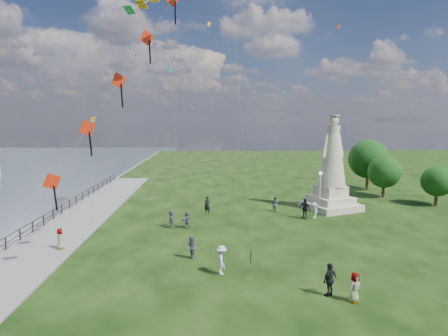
{
  "coord_description": "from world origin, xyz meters",
  "views": [
    {
      "loc": [
        -2.14,
        -19.73,
        9.09
      ],
      "look_at": [
        -1.0,
        8.0,
        5.5
      ],
      "focal_mm": 30.0,
      "sensor_mm": 36.0,
      "label": 1
    }
  ],
  "objects_px": {
    "lamppost": "(320,183)",
    "person_11": "(187,220)",
    "person_2": "(222,260)",
    "person_7": "(275,204)",
    "person_10": "(60,240)",
    "person_5": "(172,219)",
    "person_6": "(207,205)",
    "person_9": "(305,208)",
    "statue": "(332,174)",
    "person_4": "(355,287)",
    "person_3": "(330,280)",
    "person_8": "(314,211)",
    "person_1": "(191,248)"
  },
  "relations": [
    {
      "from": "person_2",
      "to": "person_9",
      "type": "relative_size",
      "value": 0.9
    },
    {
      "from": "person_1",
      "to": "person_4",
      "type": "height_order",
      "value": "person_1"
    },
    {
      "from": "person_1",
      "to": "person_9",
      "type": "distance_m",
      "value": 13.93
    },
    {
      "from": "person_7",
      "to": "person_9",
      "type": "xyz_separation_m",
      "value": [
        2.23,
        -2.83,
        0.2
      ]
    },
    {
      "from": "statue",
      "to": "person_8",
      "type": "xyz_separation_m",
      "value": [
        -2.71,
        -3.61,
        -2.86
      ]
    },
    {
      "from": "person_8",
      "to": "lamppost",
      "type": "bearing_deg",
      "value": 140.74
    },
    {
      "from": "person_4",
      "to": "person_2",
      "type": "bearing_deg",
      "value": 115.9
    },
    {
      "from": "person_5",
      "to": "person_6",
      "type": "distance_m",
      "value": 5.36
    },
    {
      "from": "person_1",
      "to": "person_2",
      "type": "height_order",
      "value": "person_2"
    },
    {
      "from": "person_3",
      "to": "person_6",
      "type": "bearing_deg",
      "value": -107.05
    },
    {
      "from": "statue",
      "to": "person_11",
      "type": "relative_size",
      "value": 6.48
    },
    {
      "from": "person_7",
      "to": "person_2",
      "type": "bearing_deg",
      "value": 122.03
    },
    {
      "from": "person_7",
      "to": "person_8",
      "type": "height_order",
      "value": "person_7"
    },
    {
      "from": "person_3",
      "to": "person_5",
      "type": "bearing_deg",
      "value": -91.14
    },
    {
      "from": "person_3",
      "to": "person_6",
      "type": "relative_size",
      "value": 1.02
    },
    {
      "from": "statue",
      "to": "person_6",
      "type": "bearing_deg",
      "value": 165.48
    },
    {
      "from": "person_10",
      "to": "person_7",
      "type": "bearing_deg",
      "value": -69.73
    },
    {
      "from": "statue",
      "to": "person_9",
      "type": "relative_size",
      "value": 4.93
    },
    {
      "from": "person_11",
      "to": "person_6",
      "type": "bearing_deg",
      "value": -165.61
    },
    {
      "from": "person_6",
      "to": "person_11",
      "type": "bearing_deg",
      "value": -86.98
    },
    {
      "from": "person_5",
      "to": "person_8",
      "type": "distance_m",
      "value": 13.09
    },
    {
      "from": "lamppost",
      "to": "person_3",
      "type": "bearing_deg",
      "value": -104.94
    },
    {
      "from": "statue",
      "to": "person_10",
      "type": "xyz_separation_m",
      "value": [
        -22.82,
        -11.25,
        -2.87
      ]
    },
    {
      "from": "person_1",
      "to": "person_8",
      "type": "relative_size",
      "value": 1.04
    },
    {
      "from": "person_5",
      "to": "person_7",
      "type": "relative_size",
      "value": 0.99
    },
    {
      "from": "statue",
      "to": "person_1",
      "type": "xyz_separation_m",
      "value": [
        -13.58,
        -13.32,
        -2.83
      ]
    },
    {
      "from": "lamppost",
      "to": "person_11",
      "type": "xyz_separation_m",
      "value": [
        -12.78,
        -5.09,
        -2.2
      ]
    },
    {
      "from": "person_11",
      "to": "person_5",
      "type": "bearing_deg",
      "value": -68.1
    },
    {
      "from": "person_3",
      "to": "person_11",
      "type": "bearing_deg",
      "value": -94.64
    },
    {
      "from": "person_1",
      "to": "person_10",
      "type": "xyz_separation_m",
      "value": [
        -9.24,
        2.07,
        -0.04
      ]
    },
    {
      "from": "statue",
      "to": "person_4",
      "type": "bearing_deg",
      "value": -126.12
    },
    {
      "from": "person_7",
      "to": "person_10",
      "type": "height_order",
      "value": "person_7"
    },
    {
      "from": "person_9",
      "to": "person_10",
      "type": "bearing_deg",
      "value": -109.53
    },
    {
      "from": "person_3",
      "to": "person_11",
      "type": "relative_size",
      "value": 1.2
    },
    {
      "from": "person_4",
      "to": "person_5",
      "type": "relative_size",
      "value": 1.01
    },
    {
      "from": "statue",
      "to": "person_3",
      "type": "bearing_deg",
      "value": -129.53
    },
    {
      "from": "person_8",
      "to": "person_9",
      "type": "height_order",
      "value": "person_9"
    },
    {
      "from": "statue",
      "to": "person_10",
      "type": "height_order",
      "value": "statue"
    },
    {
      "from": "person_2",
      "to": "person_7",
      "type": "xyz_separation_m",
      "value": [
        5.85,
        15.03,
        -0.1
      ]
    },
    {
      "from": "person_6",
      "to": "person_9",
      "type": "xyz_separation_m",
      "value": [
        8.97,
        -2.12,
        0.09
      ]
    },
    {
      "from": "statue",
      "to": "person_7",
      "type": "relative_size",
      "value": 6.23
    },
    {
      "from": "person_4",
      "to": "person_8",
      "type": "distance_m",
      "value": 16.03
    },
    {
      "from": "person_2",
      "to": "person_4",
      "type": "distance_m",
      "value": 7.48
    },
    {
      "from": "person_2",
      "to": "person_9",
      "type": "bearing_deg",
      "value": -43.55
    },
    {
      "from": "person_1",
      "to": "person_2",
      "type": "relative_size",
      "value": 0.9
    },
    {
      "from": "lamppost",
      "to": "person_7",
      "type": "distance_m",
      "value": 4.88
    },
    {
      "from": "lamppost",
      "to": "person_1",
      "type": "height_order",
      "value": "lamppost"
    },
    {
      "from": "person_3",
      "to": "person_9",
      "type": "bearing_deg",
      "value": -137.0
    },
    {
      "from": "lamppost",
      "to": "person_2",
      "type": "distance_m",
      "value": 18.0
    },
    {
      "from": "person_2",
      "to": "person_10",
      "type": "height_order",
      "value": "person_2"
    }
  ]
}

